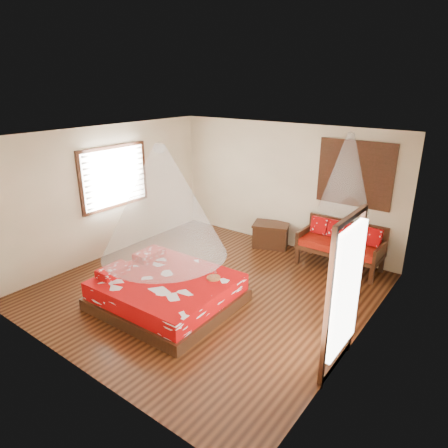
% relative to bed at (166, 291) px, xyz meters
% --- Properties ---
extents(room, '(5.54, 5.54, 2.84)m').
position_rel_bed_xyz_m(room, '(0.22, 0.86, 1.15)').
color(room, black).
rests_on(room, ground).
extents(bed, '(2.24, 2.04, 0.65)m').
position_rel_bed_xyz_m(bed, '(0.00, 0.00, 0.00)').
color(bed, black).
rests_on(bed, floor).
extents(daybed, '(1.67, 0.74, 0.94)m').
position_rel_bed_xyz_m(daybed, '(1.82, 3.23, 0.27)').
color(daybed, black).
rests_on(daybed, floor).
extents(storage_chest, '(0.96, 0.83, 0.55)m').
position_rel_bed_xyz_m(storage_chest, '(0.12, 3.31, 0.03)').
color(storage_chest, black).
rests_on(storage_chest, floor).
extents(shutter_panel, '(1.52, 0.06, 1.32)m').
position_rel_bed_xyz_m(shutter_panel, '(1.82, 3.57, 1.65)').
color(shutter_panel, black).
rests_on(shutter_panel, wall_back).
extents(window_left, '(0.10, 1.74, 1.34)m').
position_rel_bed_xyz_m(window_left, '(-2.49, 1.06, 1.45)').
color(window_left, black).
rests_on(window_left, wall_left).
extents(glazed_door, '(0.08, 1.02, 2.16)m').
position_rel_bed_xyz_m(glazed_door, '(2.94, 0.26, 0.82)').
color(glazed_door, black).
rests_on(glazed_door, floor).
extents(wine_tray, '(0.23, 0.23, 0.19)m').
position_rel_bed_xyz_m(wine_tray, '(0.66, 0.47, 0.30)').
color(wine_tray, brown).
rests_on(wine_tray, bed).
extents(mosquito_net_main, '(2.05, 2.05, 1.80)m').
position_rel_bed_xyz_m(mosquito_net_main, '(0.02, 0.00, 1.60)').
color(mosquito_net_main, white).
rests_on(mosquito_net_main, ceiling).
extents(mosquito_net_daybed, '(0.98, 0.98, 1.50)m').
position_rel_bed_xyz_m(mosquito_net_daybed, '(1.82, 3.11, 1.75)').
color(mosquito_net_daybed, white).
rests_on(mosquito_net_daybed, ceiling).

